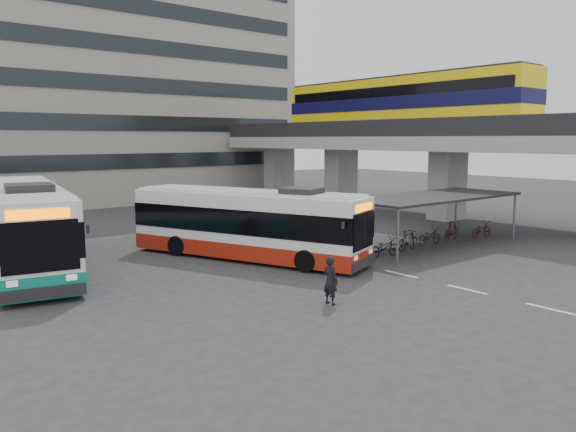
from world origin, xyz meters
TOP-DOWN VIEW (x-y plane):
  - ground at (0.00, 0.00)m, footprint 120.00×120.00m
  - viaduct at (17.00, 12.25)m, footprint 8.00×32.00m
  - bike_shelter at (8.50, 3.00)m, footprint 10.00×4.00m
  - office_block at (6.00, 36.00)m, footprint 30.00×15.00m
  - road_markings at (2.50, -3.00)m, footprint 0.15×7.60m
  - bus_main at (-0.47, 6.37)m, footprint 6.28×11.32m
  - bus_teal at (-8.61, 10.77)m, footprint 5.04×12.90m
  - pedestrian at (-2.52, -1.17)m, footprint 0.41×0.60m

SIDE VIEW (x-z plane):
  - ground at x=0.00m, z-range 0.00..0.00m
  - road_markings at x=2.50m, z-range 0.00..0.01m
  - pedestrian at x=-2.52m, z-range 0.00..1.59m
  - bike_shelter at x=8.50m, z-range 0.25..2.79m
  - bus_main at x=-0.47m, z-range -0.12..3.19m
  - bus_teal at x=-8.61m, z-range -0.13..3.60m
  - viaduct at x=17.00m, z-range 1.39..11.07m
  - office_block at x=6.00m, z-range 0.00..25.00m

